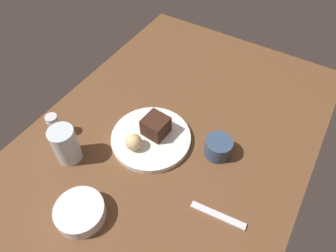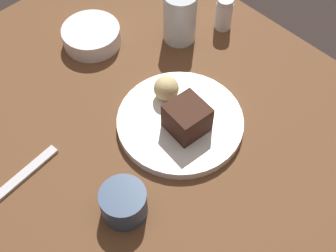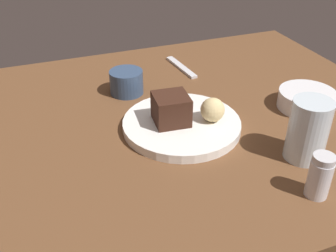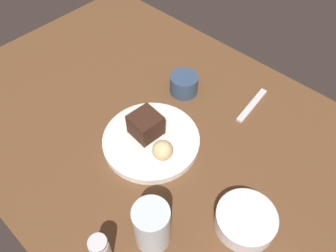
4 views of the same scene
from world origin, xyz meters
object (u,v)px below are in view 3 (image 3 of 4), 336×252
at_px(salt_shaker, 320,176).
at_px(coffee_cup, 126,82).
at_px(dessert_spoon, 181,67).
at_px(dessert_plate, 182,125).
at_px(chocolate_cake_slice, 171,109).
at_px(side_bowl, 307,100).
at_px(water_glass, 308,130).
at_px(bread_roll, 213,110).

height_order(salt_shaker, coffee_cup, salt_shaker).
relative_size(salt_shaker, dessert_spoon, 0.54).
relative_size(dessert_plate, coffee_cup, 3.06).
height_order(chocolate_cake_slice, side_bowl, chocolate_cake_slice).
height_order(water_glass, coffee_cup, water_glass).
height_order(dessert_plate, coffee_cup, coffee_cup).
bearing_deg(side_bowl, salt_shaker, 56.03).
bearing_deg(bread_roll, dessert_spoon, -100.56).
height_order(salt_shaker, dessert_spoon, salt_shaker).
distance_m(bread_roll, water_glass, 0.20).
bearing_deg(salt_shaker, dessert_plate, -64.00).
bearing_deg(bread_roll, dessert_plate, -18.74).
bearing_deg(salt_shaker, water_glass, -115.33).
distance_m(side_bowl, coffee_cup, 0.43).
xyz_separation_m(dessert_plate, side_bowl, (-0.30, 0.02, 0.01)).
bearing_deg(water_glass, bread_roll, -52.60).
height_order(coffee_cup, dessert_spoon, coffee_cup).
distance_m(coffee_cup, dessert_spoon, 0.20).
bearing_deg(dessert_plate, dessert_spoon, -112.28).
xyz_separation_m(bread_roll, salt_shaker, (-0.07, 0.25, -0.00)).
relative_size(dessert_plate, water_glass, 2.07).
bearing_deg(coffee_cup, salt_shaker, 112.59).
bearing_deg(bread_roll, chocolate_cake_slice, -16.98).
xyz_separation_m(salt_shaker, dessert_spoon, (0.01, -0.56, -0.04)).
height_order(salt_shaker, side_bowl, salt_shaker).
distance_m(chocolate_cake_slice, dessert_spoon, 0.32).
bearing_deg(dessert_plate, bread_roll, 161.26).
bearing_deg(chocolate_cake_slice, dessert_plate, 167.93).
xyz_separation_m(chocolate_cake_slice, bread_roll, (-0.08, 0.03, -0.01)).
relative_size(chocolate_cake_slice, salt_shaker, 0.87).
relative_size(water_glass, dessert_spoon, 0.80).
bearing_deg(water_glass, salt_shaker, 64.67).
height_order(chocolate_cake_slice, salt_shaker, same).
bearing_deg(salt_shaker, chocolate_cake_slice, -60.76).
height_order(dessert_plate, water_glass, water_glass).
xyz_separation_m(salt_shaker, side_bowl, (-0.17, -0.25, -0.02)).
distance_m(water_glass, dessert_spoon, 0.47).
xyz_separation_m(bread_roll, water_glass, (-0.12, 0.15, 0.02)).
xyz_separation_m(dessert_plate, bread_roll, (-0.06, 0.02, 0.04)).
bearing_deg(salt_shaker, bread_roll, -73.98).
relative_size(dessert_plate, dessert_spoon, 1.67).
bearing_deg(chocolate_cake_slice, side_bowl, 175.74).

